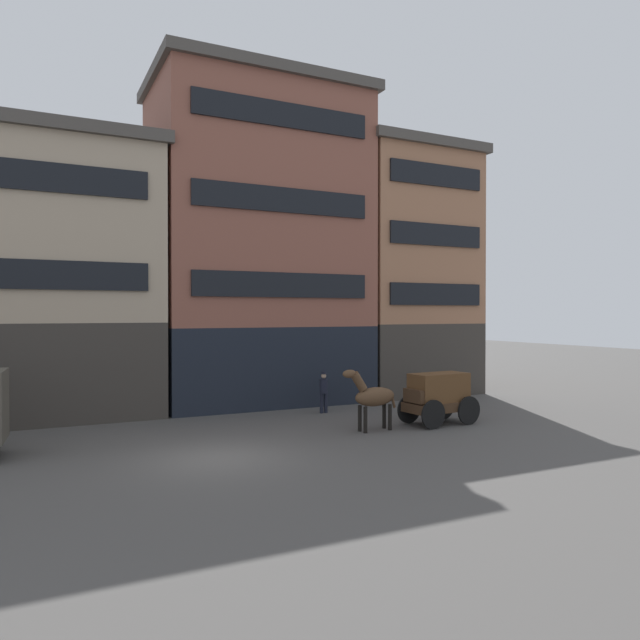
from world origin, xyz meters
name	(u,v)px	position (x,y,z in m)	size (l,w,h in m)	color
ground_plane	(217,458)	(0.00, 0.00, 0.00)	(120.00, 120.00, 0.00)	#4C4947
building_center_left	(31,276)	(-4.93, 10.54, 5.89)	(10.48, 7.20, 11.70)	#38332D
building_center_right	(257,243)	(5.13, 10.54, 7.78)	(10.35, 7.20, 15.48)	black
building_far_right	(399,270)	(13.50, 10.54, 6.69)	(7.08, 7.20, 13.30)	#38332D
cargo_wagon	(438,395)	(9.21, 1.43, 1.15)	(3.00, 1.70, 1.98)	#3D2819
draft_horse	(373,396)	(6.26, 1.42, 1.27)	(2.35, 0.72, 2.30)	#513823
pedestrian_officer	(324,390)	(6.38, 5.69, 0.98)	(0.43, 0.43, 1.79)	black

